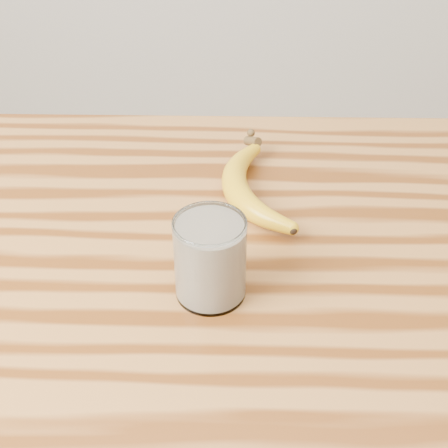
{
  "coord_description": "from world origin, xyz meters",
  "views": [
    {
      "loc": [
        -0.07,
        -0.61,
        1.42
      ],
      "look_at": [
        -0.08,
        0.04,
        0.93
      ],
      "focal_mm": 50.0,
      "sensor_mm": 36.0,
      "label": 1
    }
  ],
  "objects": [
    {
      "name": "table",
      "position": [
        0.0,
        0.0,
        0.77
      ],
      "size": [
        1.2,
        0.8,
        0.9
      ],
      "color": "#9B622D",
      "rests_on": "ground"
    },
    {
      "name": "smoothie_glass",
      "position": [
        -0.09,
        -0.06,
        0.95
      ],
      "size": [
        0.08,
        0.08,
        0.11
      ],
      "color": "white",
      "rests_on": "table"
    },
    {
      "name": "banana",
      "position": [
        -0.07,
        0.14,
        0.92
      ],
      "size": [
        0.18,
        0.33,
        0.04
      ],
      "primitive_type": null,
      "rotation": [
        0.0,
        0.0,
        0.22
      ],
      "color": "gold",
      "rests_on": "table"
    }
  ]
}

